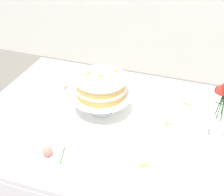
% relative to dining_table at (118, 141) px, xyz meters
% --- Properties ---
extents(dining_table, '(1.40, 1.00, 0.74)m').
position_rel_dining_table_xyz_m(dining_table, '(0.00, 0.00, 0.00)').
color(dining_table, white).
rests_on(dining_table, ground).
extents(linen_napkin, '(0.34, 0.34, 0.00)m').
position_rel_dining_table_xyz_m(linen_napkin, '(-0.12, 0.08, 0.09)').
color(linen_napkin, white).
rests_on(linen_napkin, dining_table).
extents(cake_stand, '(0.29, 0.29, 0.10)m').
position_rel_dining_table_xyz_m(cake_stand, '(-0.12, 0.08, 0.17)').
color(cake_stand, silver).
rests_on(cake_stand, linen_napkin).
extents(layer_cake, '(0.25, 0.25, 0.11)m').
position_rel_dining_table_xyz_m(layer_cake, '(-0.12, 0.08, 0.24)').
color(layer_cake, tan).
rests_on(layer_cake, cake_stand).
extents(flower_vase, '(0.12, 0.11, 0.35)m').
position_rel_dining_table_xyz_m(flower_vase, '(0.45, 0.07, 0.24)').
color(flower_vase, silver).
rests_on(flower_vase, dining_table).
extents(fallen_rose, '(0.10, 0.10, 0.04)m').
position_rel_dining_table_xyz_m(fallen_rose, '(-0.21, -0.30, 0.11)').
color(fallen_rose, '#2D6028').
rests_on(fallen_rose, dining_table).
extents(loose_petal_0, '(0.04, 0.04, 0.00)m').
position_rel_dining_table_xyz_m(loose_petal_0, '(0.27, 0.29, 0.09)').
color(loose_petal_0, orange).
rests_on(loose_petal_0, dining_table).
extents(loose_petal_1, '(0.04, 0.04, 0.00)m').
position_rel_dining_table_xyz_m(loose_petal_1, '(0.18, -0.22, 0.09)').
color(loose_petal_1, yellow).
rests_on(loose_petal_1, dining_table).
extents(loose_petal_2, '(0.02, 0.04, 0.00)m').
position_rel_dining_table_xyz_m(loose_petal_2, '(0.21, 0.09, 0.09)').
color(loose_petal_2, yellow).
rests_on(loose_petal_2, dining_table).
extents(loose_petal_3, '(0.03, 0.04, 0.01)m').
position_rel_dining_table_xyz_m(loose_petal_3, '(-0.39, 0.24, 0.09)').
color(loose_petal_3, '#E56B51').
rests_on(loose_petal_3, dining_table).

